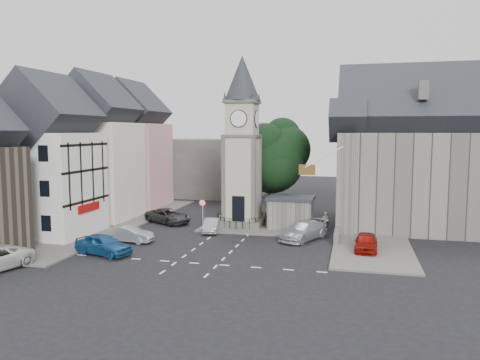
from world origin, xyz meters
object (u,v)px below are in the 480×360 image
(car_west_blue, at_px, (103,244))
(pedestrian, at_px, (325,221))
(car_east_red, at_px, (366,242))
(clock_tower, at_px, (242,142))
(stone_shelter, at_px, (291,213))

(car_west_blue, distance_m, pedestrian, 20.07)
(car_west_blue, xyz_separation_m, car_east_red, (19.00, 5.67, -0.07))
(clock_tower, relative_size, pedestrian, 9.51)
(stone_shelter, distance_m, car_west_blue, 17.53)
(clock_tower, relative_size, car_east_red, 3.92)
(clock_tower, height_order, pedestrian, clock_tower)
(clock_tower, height_order, car_west_blue, clock_tower)
(stone_shelter, height_order, pedestrian, stone_shelter)
(car_west_blue, bearing_deg, stone_shelter, -29.52)
(stone_shelter, xyz_separation_m, car_west_blue, (-12.30, -12.47, -0.77))
(car_west_blue, height_order, pedestrian, pedestrian)
(clock_tower, distance_m, car_west_blue, 16.67)
(clock_tower, distance_m, stone_shelter, 8.15)
(stone_shelter, bearing_deg, car_east_red, -45.40)
(stone_shelter, relative_size, pedestrian, 2.52)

